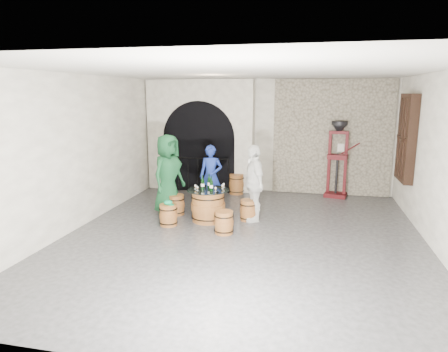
% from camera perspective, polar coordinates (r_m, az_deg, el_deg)
% --- Properties ---
extents(ground, '(8.00, 8.00, 0.00)m').
position_cam_1_polar(ground, '(8.04, 2.67, -8.69)').
color(ground, '#2D2D30').
rests_on(ground, ground).
extents(wall_back, '(8.00, 0.00, 8.00)m').
position_cam_1_polar(wall_back, '(11.56, 6.16, 5.69)').
color(wall_back, white).
rests_on(wall_back, ground).
extents(wall_front, '(8.00, 0.00, 8.00)m').
position_cam_1_polar(wall_front, '(3.85, -7.43, -6.58)').
color(wall_front, white).
rests_on(wall_front, ground).
extents(wall_left, '(0.00, 8.00, 8.00)m').
position_cam_1_polar(wall_left, '(8.91, -20.05, 3.26)').
color(wall_left, white).
rests_on(wall_left, ground).
extents(wall_right, '(0.00, 8.00, 8.00)m').
position_cam_1_polar(wall_right, '(7.85, 28.86, 1.45)').
color(wall_right, white).
rests_on(wall_right, ground).
extents(ceiling, '(8.00, 8.00, 0.00)m').
position_cam_1_polar(ceiling, '(7.54, 2.90, 14.73)').
color(ceiling, beige).
rests_on(ceiling, wall_back).
extents(stone_facing_panel, '(3.20, 0.12, 3.18)m').
position_cam_1_polar(stone_facing_panel, '(11.44, 15.15, 5.29)').
color(stone_facing_panel, gray).
rests_on(stone_facing_panel, ground).
extents(arched_opening, '(3.10, 0.60, 3.19)m').
position_cam_1_polar(arched_opening, '(11.67, -3.35, 5.70)').
color(arched_opening, white).
rests_on(arched_opening, ground).
extents(shuttered_window, '(0.23, 1.10, 2.00)m').
position_cam_1_polar(shuttered_window, '(10.10, 24.59, 4.97)').
color(shuttered_window, black).
rests_on(shuttered_window, wall_right).
extents(barrel_table, '(0.93, 0.93, 0.72)m').
position_cam_1_polar(barrel_table, '(8.92, -2.28, -4.22)').
color(barrel_table, brown).
rests_on(barrel_table, ground).
extents(barrel_stool_left, '(0.40, 0.40, 0.47)m').
position_cam_1_polar(barrel_stool_left, '(9.47, -6.82, -4.10)').
color(barrel_stool_left, brown).
rests_on(barrel_stool_left, ground).
extents(barrel_stool_far, '(0.40, 0.40, 0.47)m').
position_cam_1_polar(barrel_stool_far, '(9.82, -1.93, -3.45)').
color(barrel_stool_far, brown).
rests_on(barrel_stool_far, ground).
extents(barrel_stool_right, '(0.40, 0.40, 0.47)m').
position_cam_1_polar(barrel_stool_right, '(8.99, 3.52, -4.90)').
color(barrel_stool_right, brown).
rests_on(barrel_stool_right, ground).
extents(barrel_stool_near_right, '(0.40, 0.40, 0.47)m').
position_cam_1_polar(barrel_stool_near_right, '(8.15, -0.01, -6.66)').
color(barrel_stool_near_right, brown).
rests_on(barrel_stool_near_right, ground).
extents(barrel_stool_near_left, '(0.40, 0.40, 0.47)m').
position_cam_1_polar(barrel_stool_near_left, '(8.72, -7.95, -5.53)').
color(barrel_stool_near_left, brown).
rests_on(barrel_stool_near_left, ground).
extents(green_cap, '(0.23, 0.19, 0.10)m').
position_cam_1_polar(green_cap, '(8.64, -7.99, -3.78)').
color(green_cap, '#0B804D').
rests_on(green_cap, barrel_stool_near_left).
extents(person_green, '(0.88, 1.07, 1.88)m').
position_cam_1_polar(person_green, '(9.45, -7.99, 0.24)').
color(person_green, '#134725').
rests_on(person_green, ground).
extents(person_blue, '(0.58, 0.39, 1.56)m').
position_cam_1_polar(person_blue, '(9.88, -1.88, -0.08)').
color(person_blue, navy).
rests_on(person_blue, ground).
extents(person_white, '(0.81, 1.09, 1.71)m').
position_cam_1_polar(person_white, '(8.85, 4.25, -1.01)').
color(person_white, white).
rests_on(person_white, ground).
extents(wine_bottle_left, '(0.08, 0.08, 0.32)m').
position_cam_1_polar(wine_bottle_left, '(8.81, -3.07, -1.11)').
color(wine_bottle_left, black).
rests_on(wine_bottle_left, barrel_table).
extents(wine_bottle_center, '(0.08, 0.08, 0.32)m').
position_cam_1_polar(wine_bottle_center, '(8.67, -1.83, -1.31)').
color(wine_bottle_center, black).
rests_on(wine_bottle_center, barrel_table).
extents(wine_bottle_right, '(0.08, 0.08, 0.32)m').
position_cam_1_polar(wine_bottle_right, '(8.93, -2.14, -0.93)').
color(wine_bottle_right, black).
rests_on(wine_bottle_right, barrel_table).
extents(tasting_glass_a, '(0.05, 0.05, 0.10)m').
position_cam_1_polar(tasting_glass_a, '(8.73, -3.83, -1.79)').
color(tasting_glass_a, '#BB7524').
rests_on(tasting_glass_a, barrel_table).
extents(tasting_glass_b, '(0.05, 0.05, 0.10)m').
position_cam_1_polar(tasting_glass_b, '(8.88, -0.22, -1.54)').
color(tasting_glass_b, '#BB7524').
rests_on(tasting_glass_b, barrel_table).
extents(tasting_glass_c, '(0.05, 0.05, 0.10)m').
position_cam_1_polar(tasting_glass_c, '(9.11, -2.95, -1.20)').
color(tasting_glass_c, '#BB7524').
rests_on(tasting_glass_c, barrel_table).
extents(tasting_glass_d, '(0.05, 0.05, 0.10)m').
position_cam_1_polar(tasting_glass_d, '(9.01, -0.04, -1.33)').
color(tasting_glass_d, '#BB7524').
rests_on(tasting_glass_d, barrel_table).
extents(tasting_glass_e, '(0.05, 0.05, 0.10)m').
position_cam_1_polar(tasting_glass_e, '(8.64, -1.21, -1.91)').
color(tasting_glass_e, '#BB7524').
rests_on(tasting_glass_e, barrel_table).
extents(tasting_glass_f, '(0.05, 0.05, 0.10)m').
position_cam_1_polar(tasting_glass_f, '(8.87, -4.10, -1.57)').
color(tasting_glass_f, '#BB7524').
rests_on(tasting_glass_f, barrel_table).
extents(side_barrel, '(0.43, 0.43, 0.57)m').
position_cam_1_polar(side_barrel, '(11.31, 1.80, -1.17)').
color(side_barrel, brown).
rests_on(side_barrel, ground).
extents(corking_press, '(0.87, 0.57, 2.08)m').
position_cam_1_polar(corking_press, '(11.24, 15.96, 3.12)').
color(corking_press, '#4E0D11').
rests_on(corking_press, ground).
extents(control_box, '(0.18, 0.10, 0.22)m').
position_cam_1_polar(control_box, '(11.41, 16.36, 3.93)').
color(control_box, silver).
rests_on(control_box, wall_back).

